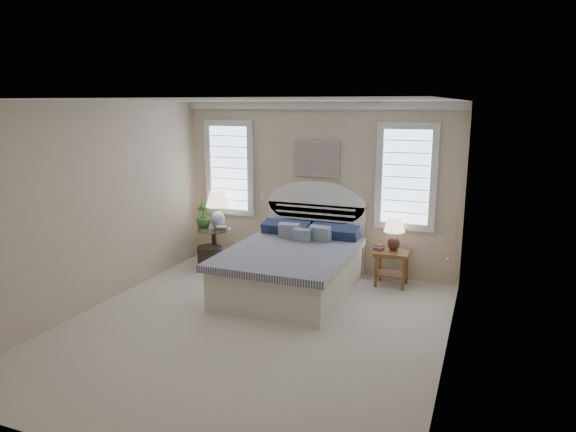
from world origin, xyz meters
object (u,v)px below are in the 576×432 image
(nightstand_right, at_px, (392,261))
(lamp_right, at_px, (394,230))
(bed, at_px, (293,264))
(side_table_left, at_px, (214,243))
(floor_pot, at_px, (210,257))
(lamp_left, at_px, (218,205))

(nightstand_right, height_order, lamp_right, lamp_right)
(bed, relative_size, lamp_right, 4.52)
(side_table_left, distance_m, lamp_right, 2.99)
(nightstand_right, height_order, floor_pot, nightstand_right)
(side_table_left, bearing_deg, floor_pot, -87.35)
(floor_pot, bearing_deg, lamp_left, 82.31)
(bed, relative_size, lamp_left, 3.58)
(lamp_right, bearing_deg, bed, -150.34)
(lamp_left, bearing_deg, floor_pot, -97.69)
(side_table_left, bearing_deg, bed, -19.74)
(bed, distance_m, side_table_left, 1.75)
(bed, bearing_deg, lamp_left, 157.32)
(lamp_left, xyz_separation_m, lamp_right, (2.91, 0.07, -0.18))
(lamp_left, relative_size, lamp_right, 1.26)
(bed, xyz_separation_m, side_table_left, (-1.65, 0.59, 0.00))
(bed, xyz_separation_m, nightstand_right, (1.30, 0.69, 0.00))
(side_table_left, distance_m, nightstand_right, 2.95)
(side_table_left, bearing_deg, nightstand_right, 1.94)
(floor_pot, bearing_deg, bed, -14.35)
(bed, relative_size, floor_pot, 5.65)
(lamp_left, bearing_deg, bed, -22.68)
(nightstand_right, relative_size, lamp_left, 0.83)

